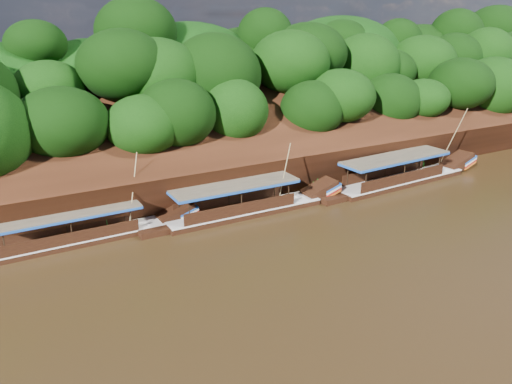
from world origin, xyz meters
TOP-DOWN VIEW (x-y plane):
  - ground at (0.00, 0.00)m, footprint 160.00×160.00m
  - riverbank at (-0.01, 22.73)m, footprint 120.00×30.06m
  - boat_0 at (14.75, 6.96)m, footprint 17.05×3.40m
  - boat_1 at (-1.37, 7.43)m, footprint 15.20×2.77m
  - boat_2 at (-13.47, 8.52)m, footprint 14.57×2.46m
  - reeds at (-3.79, 9.43)m, footprint 49.08×2.58m

SIDE VIEW (x-z plane):
  - ground at x=0.00m, z-range 0.00..0.00m
  - boat_2 at x=-13.47m, z-range -2.55..3.59m
  - boat_1 at x=-1.37m, z-range -2.41..3.59m
  - boat_0 at x=14.75m, z-range -3.01..4.26m
  - reeds at x=-3.79m, z-range -0.24..2.04m
  - riverbank at x=-0.01m, z-range -7.81..11.59m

